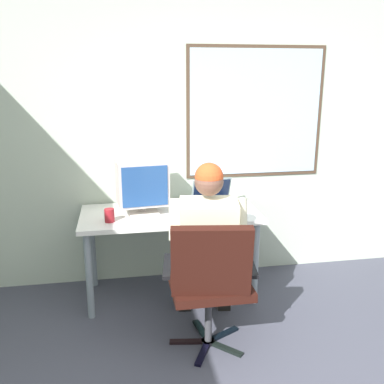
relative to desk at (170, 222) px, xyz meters
The scene contains 8 objects.
wall_rear 0.86m from the desk, 52.32° to the left, with size 4.78×0.08×2.69m.
desk is the anchor object (origin of this frame).
office_chair 0.87m from the desk, 79.76° to the right, with size 0.66×0.61×0.97m.
person_seated 0.62m from the desk, 72.25° to the right, with size 0.57×0.82×1.30m.
crt_monitor 0.41m from the desk, behind, with size 0.43×0.32×0.44m.
laptop 0.42m from the desk, ahead, with size 0.40×0.37×0.24m.
wine_glass 0.31m from the desk, 45.32° to the right, with size 0.09×0.09×0.16m.
coffee_mug 0.53m from the desk, 162.37° to the right, with size 0.08×0.08×0.10m.
Camera 1 is at (-0.68, -1.36, 1.85)m, focal length 40.02 mm.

